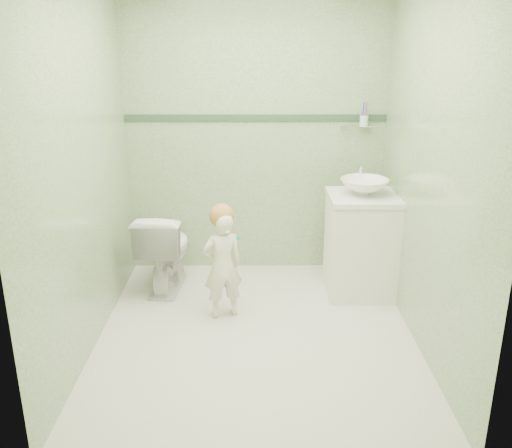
{
  "coord_description": "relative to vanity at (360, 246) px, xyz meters",
  "views": [
    {
      "loc": [
        -0.02,
        -3.42,
        2.0
      ],
      "look_at": [
        0.0,
        0.15,
        0.78
      ],
      "focal_mm": 38.73,
      "sensor_mm": 36.0,
      "label": 1
    }
  ],
  "objects": [
    {
      "name": "ground",
      "position": [
        -0.84,
        -0.7,
        -0.4
      ],
      "size": [
        2.5,
        2.5,
        0.0
      ],
      "primitive_type": "plane",
      "color": "beige",
      "rests_on": "ground"
    },
    {
      "name": "room_shell",
      "position": [
        -0.84,
        -0.7,
        0.8
      ],
      "size": [
        2.5,
        2.54,
        2.4
      ],
      "color": "#7DA575",
      "rests_on": "ground"
    },
    {
      "name": "trim_stripe",
      "position": [
        -0.84,
        0.54,
        0.95
      ],
      "size": [
        2.2,
        0.02,
        0.05
      ],
      "primitive_type": "cube",
      "color": "#2F4B37",
      "rests_on": "room_shell"
    },
    {
      "name": "vanity",
      "position": [
        0.0,
        0.0,
        0.0
      ],
      "size": [
        0.52,
        0.5,
        0.8
      ],
      "primitive_type": "cube",
      "color": "white",
      "rests_on": "ground"
    },
    {
      "name": "counter",
      "position": [
        0.0,
        0.0,
        0.41
      ],
      "size": [
        0.54,
        0.52,
        0.04
      ],
      "primitive_type": "cube",
      "color": "white",
      "rests_on": "vanity"
    },
    {
      "name": "basin",
      "position": [
        0.0,
        0.0,
        0.49
      ],
      "size": [
        0.37,
        0.37,
        0.13
      ],
      "primitive_type": "imported",
      "color": "white",
      "rests_on": "counter"
    },
    {
      "name": "faucet",
      "position": [
        0.0,
        0.19,
        0.57
      ],
      "size": [
        0.03,
        0.13,
        0.18
      ],
      "color": "silver",
      "rests_on": "counter"
    },
    {
      "name": "cup_holder",
      "position": [
        0.05,
        0.48,
        0.93
      ],
      "size": [
        0.26,
        0.07,
        0.21
      ],
      "color": "silver",
      "rests_on": "room_shell"
    },
    {
      "name": "toilet",
      "position": [
        -1.58,
        0.1,
        -0.06
      ],
      "size": [
        0.44,
        0.69,
        0.67
      ],
      "primitive_type": "imported",
      "rotation": [
        0.0,
        0.0,
        3.04
      ],
      "color": "white",
      "rests_on": "ground"
    },
    {
      "name": "toddler",
      "position": [
        -1.08,
        -0.4,
        0.01
      ],
      "size": [
        0.35,
        0.28,
        0.82
      ],
      "primitive_type": "imported",
      "rotation": [
        0.0,
        0.0,
        3.48
      ],
      "color": "silver",
      "rests_on": "ground"
    },
    {
      "name": "hair_cap",
      "position": [
        -1.08,
        -0.37,
        0.38
      ],
      "size": [
        0.18,
        0.18,
        0.18
      ],
      "primitive_type": "sphere",
      "color": "#AC773A",
      "rests_on": "toddler"
    },
    {
      "name": "teal_toothbrush",
      "position": [
        -0.97,
        -0.49,
        0.26
      ],
      "size": [
        0.1,
        0.14,
        0.08
      ],
      "color": "#009B85",
      "rests_on": "toddler"
    }
  ]
}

